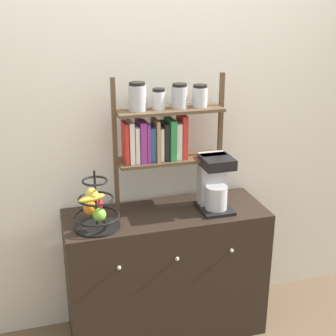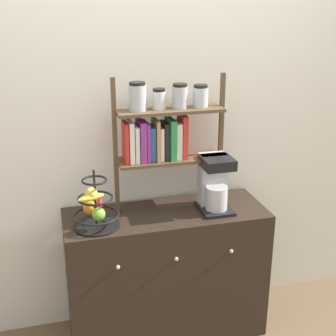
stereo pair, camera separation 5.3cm
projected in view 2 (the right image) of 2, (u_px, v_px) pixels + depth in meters
wall_back at (155, 122)px, 2.81m from camera, size 7.00×0.05×2.60m
sideboard at (166, 273)px, 2.88m from camera, size 1.19×0.46×0.83m
coffee_maker at (214, 183)px, 2.73m from camera, size 0.18×0.23×0.33m
fruit_stand at (95, 208)px, 2.53m from camera, size 0.25×0.25×0.33m
shelf_hutch at (161, 130)px, 2.65m from camera, size 0.65×0.20×0.79m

